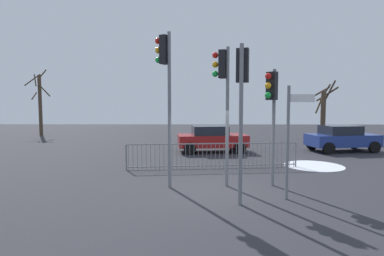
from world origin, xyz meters
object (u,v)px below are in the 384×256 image
(car_blue_mid, at_px, (342,138))
(bare_tree_centre, at_px, (40,102))
(direction_sign_post, at_px, (290,137))
(traffic_light_mid_right, at_px, (166,75))
(traffic_light_rear_right, at_px, (242,88))
(car_red_far, at_px, (212,138))
(traffic_light_rear_left, at_px, (272,101))
(traffic_light_mid_left, at_px, (223,85))
(bare_tree_left, at_px, (323,112))

(car_blue_mid, height_order, bare_tree_centre, bare_tree_centre)
(direction_sign_post, bearing_deg, traffic_light_mid_right, 157.41)
(traffic_light_mid_right, distance_m, car_blue_mid, 12.31)
(traffic_light_rear_right, distance_m, car_blue_mid, 11.87)
(traffic_light_rear_right, distance_m, direction_sign_post, 1.98)
(direction_sign_post, relative_size, bare_tree_centre, 0.58)
(direction_sign_post, relative_size, car_red_far, 0.81)
(traffic_light_rear_right, height_order, direction_sign_post, traffic_light_rear_right)
(traffic_light_rear_left, bearing_deg, direction_sign_post, 139.23)
(traffic_light_mid_right, xyz_separation_m, direction_sign_post, (3.61, -1.28, -1.83))
(direction_sign_post, bearing_deg, traffic_light_rear_left, 94.89)
(traffic_light_mid_left, bearing_deg, car_red_far, 18.11)
(direction_sign_post, xyz_separation_m, car_red_far, (-1.75, 8.65, -1.04))
(traffic_light_rear_right, height_order, traffic_light_mid_left, traffic_light_mid_left)
(car_blue_mid, distance_m, bare_tree_centre, 23.06)
(traffic_light_mid_right, xyz_separation_m, car_red_far, (1.86, 7.37, -2.87))
(traffic_light_rear_right, bearing_deg, car_blue_mid, 70.06)
(bare_tree_centre, bearing_deg, bare_tree_left, -8.57)
(traffic_light_mid_right, bearing_deg, car_blue_mid, -22.76)
(traffic_light_rear_left, height_order, traffic_light_mid_left, traffic_light_mid_left)
(bare_tree_centre, bearing_deg, traffic_light_rear_left, -46.19)
(traffic_light_mid_left, bearing_deg, bare_tree_centre, 59.07)
(traffic_light_mid_right, height_order, car_blue_mid, traffic_light_mid_right)
(traffic_light_mid_left, distance_m, car_red_far, 7.64)
(bare_tree_centre, bearing_deg, traffic_light_mid_left, -49.10)
(traffic_light_mid_left, height_order, direction_sign_post, traffic_light_mid_left)
(traffic_light_mid_right, xyz_separation_m, bare_tree_left, (10.24, 12.90, -1.53))
(car_blue_mid, bearing_deg, bare_tree_centre, 148.45)
(direction_sign_post, relative_size, bare_tree_left, 0.74)
(traffic_light_rear_right, height_order, bare_tree_left, bare_tree_left)
(traffic_light_mid_left, xyz_separation_m, direction_sign_post, (1.76, -1.45, -1.52))
(traffic_light_rear_left, relative_size, bare_tree_left, 0.88)
(car_blue_mid, xyz_separation_m, car_red_far, (-7.35, -0.28, 0.00))
(traffic_light_mid_left, height_order, bare_tree_centre, bare_tree_centre)
(bare_tree_centre, bearing_deg, car_red_far, -32.54)
(traffic_light_mid_left, xyz_separation_m, car_red_far, (0.01, 7.19, -2.56))
(traffic_light_rear_right, distance_m, car_red_far, 9.32)
(traffic_light_mid_left, xyz_separation_m, bare_tree_left, (8.39, 12.73, -1.23))
(car_red_far, xyz_separation_m, bare_tree_left, (8.38, 5.53, 1.33))
(traffic_light_mid_right, height_order, traffic_light_rear_right, traffic_light_mid_right)
(direction_sign_post, height_order, bare_tree_centre, bare_tree_centre)
(traffic_light_mid_right, xyz_separation_m, bare_tree_centre, (-12.09, 16.27, -0.87))
(car_blue_mid, relative_size, bare_tree_centre, 0.73)
(traffic_light_mid_right, distance_m, bare_tree_left, 16.55)
(traffic_light_rear_left, bearing_deg, traffic_light_rear_right, 96.34)
(bare_tree_left, bearing_deg, car_red_far, -146.57)
(car_red_far, bearing_deg, traffic_light_rear_right, -94.74)
(traffic_light_mid_right, relative_size, traffic_light_mid_left, 1.10)
(bare_tree_left, bearing_deg, car_blue_mid, -101.14)
(traffic_light_mid_right, bearing_deg, car_red_far, 13.35)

